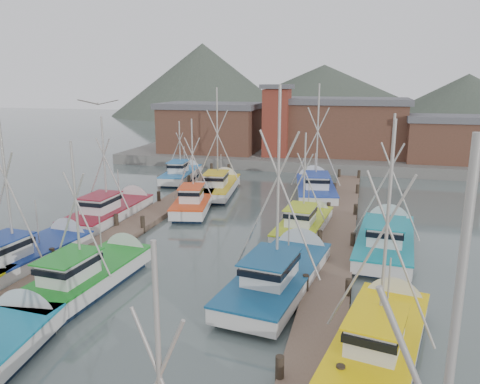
% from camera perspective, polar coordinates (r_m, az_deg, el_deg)
% --- Properties ---
extents(ground, '(260.00, 260.00, 0.00)m').
position_cam_1_polar(ground, '(26.34, -4.73, -9.40)').
color(ground, '#4C5B59').
rests_on(ground, ground).
extents(dock_left, '(2.30, 46.00, 1.50)m').
position_cam_1_polar(dock_left, '(32.49, -14.07, -4.89)').
color(dock_left, brown).
rests_on(dock_left, ground).
extents(dock_right, '(2.30, 46.00, 1.50)m').
position_cam_1_polar(dock_right, '(28.69, 11.47, -7.22)').
color(dock_right, brown).
rests_on(dock_right, ground).
extents(quay, '(44.00, 16.00, 1.20)m').
position_cam_1_polar(quay, '(61.15, 6.94, 4.32)').
color(quay, slate).
rests_on(quay, ground).
extents(shed_left, '(12.72, 8.48, 6.20)m').
position_cam_1_polar(shed_left, '(61.24, -3.57, 7.93)').
color(shed_left, brown).
rests_on(shed_left, quay).
extents(shed_center, '(14.84, 9.54, 6.90)m').
position_cam_1_polar(shed_center, '(60.12, 12.77, 7.86)').
color(shed_center, brown).
rests_on(shed_center, quay).
extents(shed_right, '(8.48, 6.36, 5.20)m').
position_cam_1_polar(shed_right, '(57.84, 23.59, 6.01)').
color(shed_right, brown).
rests_on(shed_right, quay).
extents(lookout_tower, '(3.60, 3.60, 8.50)m').
position_cam_1_polar(lookout_tower, '(56.95, 4.49, 8.72)').
color(lookout_tower, maroon).
rests_on(lookout_tower, quay).
extents(distant_hills, '(175.00, 140.00, 42.00)m').
position_cam_1_polar(distant_hills, '(147.28, 6.73, 9.39)').
color(distant_hills, '#495345').
rests_on(distant_hills, ground).
extents(boat_4, '(3.41, 9.29, 8.29)m').
position_cam_1_polar(boat_4, '(25.07, -17.69, -9.56)').
color(boat_4, black).
rests_on(boat_4, ground).
extents(boat_5, '(4.53, 10.48, 10.97)m').
position_cam_1_polar(boat_5, '(24.07, 5.07, -9.90)').
color(boat_5, black).
rests_on(boat_5, ground).
extents(boat_6, '(3.86, 9.91, 9.20)m').
position_cam_1_polar(boat_6, '(28.76, -24.62, -7.17)').
color(boat_6, black).
rests_on(boat_6, ground).
extents(boat_7, '(4.41, 9.25, 9.74)m').
position_cam_1_polar(boat_7, '(19.50, 16.86, -16.40)').
color(boat_7, black).
rests_on(boat_7, ground).
extents(boat_8, '(4.03, 8.59, 8.00)m').
position_cam_1_polar(boat_8, '(37.97, -5.54, -1.15)').
color(boat_8, black).
rests_on(boat_8, ground).
extents(boat_9, '(3.39, 8.62, 7.63)m').
position_cam_1_polar(boat_9, '(32.25, 7.94, -3.87)').
color(boat_9, black).
rests_on(boat_9, ground).
extents(boat_10, '(3.59, 9.42, 8.55)m').
position_cam_1_polar(boat_10, '(36.44, -15.24, -2.19)').
color(boat_10, black).
rests_on(boat_10, ground).
extents(boat_11, '(3.94, 10.17, 9.33)m').
position_cam_1_polar(boat_11, '(30.35, 17.35, -5.48)').
color(boat_11, black).
rests_on(boat_11, ground).
extents(boat_12, '(4.10, 9.41, 10.41)m').
position_cam_1_polar(boat_12, '(43.32, -2.54, 0.75)').
color(boat_12, black).
rests_on(boat_12, ground).
extents(boat_13, '(4.77, 10.65, 10.92)m').
position_cam_1_polar(boat_13, '(43.37, 9.13, 0.60)').
color(boat_13, black).
rests_on(boat_13, ground).
extents(boat_14, '(3.43, 8.58, 6.88)m').
position_cam_1_polar(boat_14, '(49.36, -7.04, 2.22)').
color(boat_14, black).
rests_on(boat_14, ground).
extents(gull_near, '(1.55, 0.64, 0.24)m').
position_cam_1_polar(gull_near, '(17.73, -16.94, 10.34)').
color(gull_near, gray).
rests_on(gull_near, ground).
extents(gull_far, '(1.55, 0.65, 0.24)m').
position_cam_1_polar(gull_far, '(27.82, 2.89, 4.10)').
color(gull_far, gray).
rests_on(gull_far, ground).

